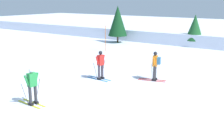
# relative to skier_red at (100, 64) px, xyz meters

# --- Properties ---
(ground_plane) EXTENTS (120.00, 120.00, 0.00)m
(ground_plane) POSITION_rel_skier_red_xyz_m (0.02, -3.50, -0.92)
(ground_plane) COLOR silver
(far_snow_ridge) EXTENTS (80.00, 9.22, 1.23)m
(far_snow_ridge) POSITION_rel_skier_red_xyz_m (0.02, 18.45, -0.30)
(far_snow_ridge) COLOR silver
(far_snow_ridge) RESTS_ON ground
(skier_red) EXTENTS (1.63, 1.00, 1.71)m
(skier_red) POSITION_rel_skier_red_xyz_m (0.00, 0.00, 0.00)
(skier_red) COLOR #237AC6
(skier_red) RESTS_ON ground
(skier_green) EXTENTS (1.62, 1.00, 1.71)m
(skier_green) POSITION_rel_skier_red_xyz_m (-0.03, -4.95, 0.00)
(skier_green) COLOR gold
(skier_green) RESTS_ON ground
(skier_orange) EXTENTS (1.64, 0.97, 1.71)m
(skier_orange) POSITION_rel_skier_red_xyz_m (2.73, 1.62, 0.04)
(skier_orange) COLOR red
(skier_orange) RESTS_ON ground
(trail_marker_pole) EXTENTS (0.04, 0.04, 2.34)m
(trail_marker_pole) POSITION_rel_skier_red_xyz_m (-5.14, 7.51, 0.25)
(trail_marker_pole) COLOR #C65614
(trail_marker_pole) RESTS_ON ground
(conifer_far_left) EXTENTS (1.77, 1.77, 3.17)m
(conifer_far_left) POSITION_rel_skier_red_xyz_m (0.56, 14.61, 0.98)
(conifer_far_left) COLOR #513823
(conifer_far_left) RESTS_ON ground
(conifer_far_centre) EXTENTS (2.04, 2.04, 3.96)m
(conifer_far_centre) POSITION_rel_skier_red_xyz_m (-7.13, 12.46, 1.43)
(conifer_far_centre) COLOR #513823
(conifer_far_centre) RESTS_ON ground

